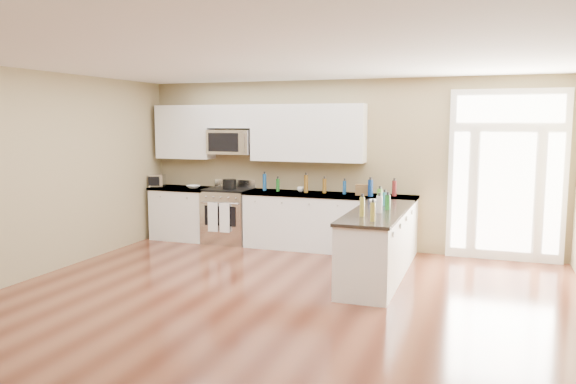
% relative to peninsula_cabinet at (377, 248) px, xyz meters
% --- Properties ---
extents(ground, '(8.00, 8.00, 0.00)m').
position_rel_peninsula_cabinet_xyz_m(ground, '(-0.93, -2.24, -0.43)').
color(ground, '#4A2115').
extents(room_shell, '(8.00, 8.00, 8.00)m').
position_rel_peninsula_cabinet_xyz_m(room_shell, '(-0.93, -2.24, 1.27)').
color(room_shell, '#92825C').
rests_on(room_shell, ground).
extents(back_cabinet_left, '(1.10, 0.66, 0.94)m').
position_rel_peninsula_cabinet_xyz_m(back_cabinet_left, '(-3.80, 1.45, 0.00)').
color(back_cabinet_left, white).
rests_on(back_cabinet_left, ground).
extents(back_cabinet_right, '(2.85, 0.66, 0.94)m').
position_rel_peninsula_cabinet_xyz_m(back_cabinet_right, '(-1.08, 1.45, 0.00)').
color(back_cabinet_right, white).
rests_on(back_cabinet_right, ground).
extents(peninsula_cabinet, '(0.69, 2.32, 0.94)m').
position_rel_peninsula_cabinet_xyz_m(peninsula_cabinet, '(0.00, 0.00, 0.00)').
color(peninsula_cabinet, white).
rests_on(peninsula_cabinet, ground).
extents(upper_cabinet_left, '(1.04, 0.33, 0.95)m').
position_rel_peninsula_cabinet_xyz_m(upper_cabinet_left, '(-3.81, 1.59, 1.49)').
color(upper_cabinet_left, white).
rests_on(upper_cabinet_left, room_shell).
extents(upper_cabinet_right, '(1.94, 0.33, 0.95)m').
position_rel_peninsula_cabinet_xyz_m(upper_cabinet_right, '(-1.50, 1.59, 1.49)').
color(upper_cabinet_right, white).
rests_on(upper_cabinet_right, room_shell).
extents(upper_cabinet_short, '(0.82, 0.33, 0.40)m').
position_rel_peninsula_cabinet_xyz_m(upper_cabinet_short, '(-2.88, 1.59, 1.77)').
color(upper_cabinet_short, white).
rests_on(upper_cabinet_short, room_shell).
extents(microwave, '(0.78, 0.41, 0.42)m').
position_rel_peninsula_cabinet_xyz_m(microwave, '(-2.88, 1.56, 1.33)').
color(microwave, silver).
rests_on(microwave, room_shell).
extents(entry_door, '(1.70, 0.10, 2.60)m').
position_rel_peninsula_cabinet_xyz_m(entry_door, '(1.62, 1.71, 0.87)').
color(entry_door, white).
rests_on(entry_door, ground).
extents(kitchen_range, '(0.79, 0.70, 1.08)m').
position_rel_peninsula_cabinet_xyz_m(kitchen_range, '(-2.90, 1.45, 0.04)').
color(kitchen_range, silver).
rests_on(kitchen_range, ground).
extents(stockpot, '(0.28, 0.28, 0.18)m').
position_rel_peninsula_cabinet_xyz_m(stockpot, '(-2.86, 1.42, 0.61)').
color(stockpot, black).
rests_on(stockpot, kitchen_range).
extents(toaster_oven, '(0.30, 0.26, 0.22)m').
position_rel_peninsula_cabinet_xyz_m(toaster_oven, '(-4.28, 1.37, 0.62)').
color(toaster_oven, silver).
rests_on(toaster_oven, back_cabinet_left).
extents(cardboard_box, '(0.23, 0.19, 0.17)m').
position_rel_peninsula_cabinet_xyz_m(cardboard_box, '(-0.53, 1.48, 0.59)').
color(cardboard_box, brown).
rests_on(cardboard_box, back_cabinet_right).
extents(bowl_left, '(0.27, 0.27, 0.05)m').
position_rel_peninsula_cabinet_xyz_m(bowl_left, '(-3.53, 1.37, 0.53)').
color(bowl_left, white).
rests_on(bowl_left, back_cabinet_left).
extents(bowl_peninsula, '(0.25, 0.25, 0.06)m').
position_rel_peninsula_cabinet_xyz_m(bowl_peninsula, '(-0.14, 0.60, 0.53)').
color(bowl_peninsula, white).
rests_on(bowl_peninsula, peninsula_cabinet).
extents(cup_counter, '(0.14, 0.14, 0.08)m').
position_rel_peninsula_cabinet_xyz_m(cup_counter, '(-1.60, 1.54, 0.55)').
color(cup_counter, white).
rests_on(cup_counter, back_cabinet_right).
extents(counter_bottles, '(2.40, 2.43, 0.29)m').
position_rel_peninsula_cabinet_xyz_m(counter_bottles, '(-0.60, 0.82, 0.62)').
color(counter_bottles, '#19591E').
rests_on(counter_bottles, back_cabinet_right).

